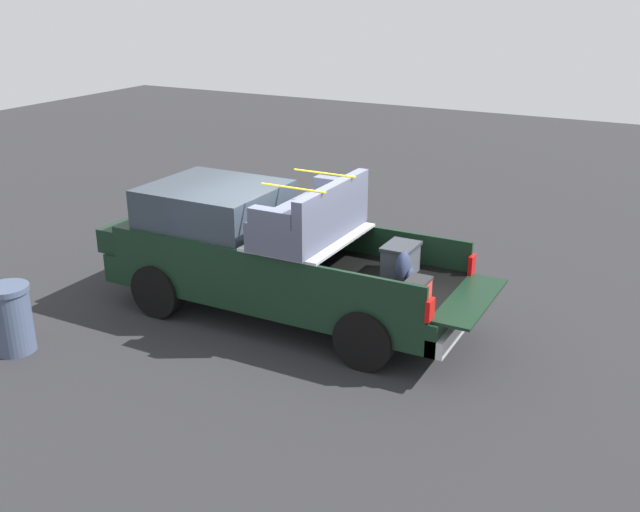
% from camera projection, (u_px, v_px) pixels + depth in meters
% --- Properties ---
extents(ground_plane, '(40.00, 40.00, 0.00)m').
position_uv_depth(ground_plane, '(286.00, 316.00, 11.33)').
color(ground_plane, '#262628').
extents(pickup_truck, '(6.05, 2.06, 2.23)m').
position_uv_depth(pickup_truck, '(263.00, 252.00, 11.15)').
color(pickup_truck, black).
rests_on(pickup_truck, ground_plane).
extents(trash_can, '(0.60, 0.60, 0.98)m').
position_uv_depth(trash_can, '(11.00, 318.00, 10.09)').
color(trash_can, '#3F4C66').
rests_on(trash_can, ground_plane).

